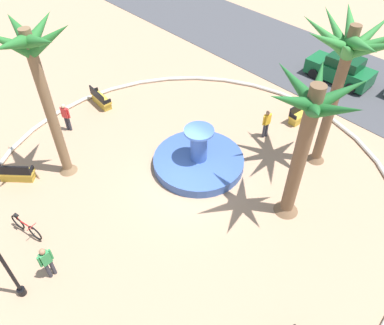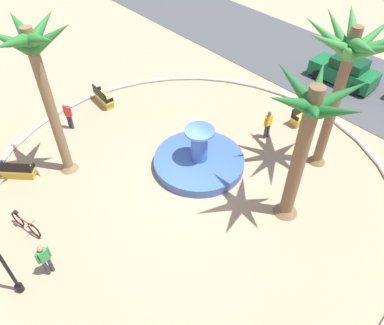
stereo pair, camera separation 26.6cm
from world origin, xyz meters
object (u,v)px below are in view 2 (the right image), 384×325
at_px(bicycle_red_frame, 26,224).
at_px(person_cyclist_photo, 268,123).
at_px(fountain, 199,160).
at_px(person_cyclist_helmet, 45,258).
at_px(palm_tree_near_fountain, 39,68).
at_px(palm_tree_mid_plaza, 349,58).
at_px(bench_east, 18,171).
at_px(palm_tree_by_curb, 307,130).
at_px(bench_north, 104,99).
at_px(bench_southwest, 303,116).
at_px(parked_car_leftmost, 344,71).
at_px(person_pedestrian_stroll, 68,114).

height_order(bicycle_red_frame, person_cyclist_photo, person_cyclist_photo).
distance_m(fountain, person_cyclist_helmet, 8.00).
bearing_deg(person_cyclist_helmet, bicycle_red_frame, 176.03).
distance_m(palm_tree_near_fountain, person_cyclist_photo, 10.89).
height_order(palm_tree_near_fountain, person_cyclist_photo, palm_tree_near_fountain).
distance_m(palm_tree_mid_plaza, bench_east, 15.03).
xyz_separation_m(palm_tree_by_curb, bicycle_red_frame, (-6.29, -8.62, -4.03)).
bearing_deg(bicycle_red_frame, palm_tree_mid_plaza, 66.54).
bearing_deg(palm_tree_by_curb, fountain, -169.66).
distance_m(bench_north, person_cyclist_photo, 9.49).
relative_size(palm_tree_by_curb, person_cyclist_photo, 3.95).
relative_size(palm_tree_by_curb, bicycle_red_frame, 3.82).
distance_m(bench_north, bicycle_red_frame, 9.14).
distance_m(bench_southwest, bicycle_red_frame, 14.65).
bearing_deg(bicycle_red_frame, bench_east, 162.96).
height_order(bench_southwest, parked_car_leftmost, parked_car_leftmost).
relative_size(palm_tree_near_fountain, person_cyclist_helmet, 4.50).
height_order(fountain, person_pedestrian_stroll, fountain).
bearing_deg(bench_east, palm_tree_by_curb, 38.85).
xyz_separation_m(fountain, palm_tree_near_fountain, (-3.89, -4.78, 5.01)).
height_order(bench_north, bench_southwest, same).
bearing_deg(palm_tree_by_curb, palm_tree_mid_plaza, 105.02).
height_order(palm_tree_near_fountain, parked_car_leftmost, palm_tree_near_fountain).
relative_size(bench_east, parked_car_leftmost, 0.36).
relative_size(person_cyclist_photo, parked_car_leftmost, 0.40).
bearing_deg(person_cyclist_photo, person_pedestrian_stroll, -135.65).
distance_m(person_cyclist_photo, person_pedestrian_stroll, 10.36).
relative_size(person_cyclist_helmet, parked_car_leftmost, 0.39).
xyz_separation_m(bench_southwest, person_cyclist_helmet, (-0.49, -14.53, 0.55)).
distance_m(palm_tree_near_fountain, palm_tree_by_curb, 10.19).
xyz_separation_m(bench_east, bench_southwest, (6.06, 13.39, 0.00)).
height_order(fountain, palm_tree_mid_plaza, palm_tree_mid_plaza).
distance_m(person_pedestrian_stroll, parked_car_leftmost, 16.52).
relative_size(palm_tree_near_fountain, person_cyclist_photo, 4.44).
xyz_separation_m(palm_tree_mid_plaza, bicycle_red_frame, (-5.32, -12.25, -5.10)).
bearing_deg(bench_north, bench_east, -67.33).
xyz_separation_m(fountain, palm_tree_mid_plaza, (3.59, 4.46, 5.17)).
bearing_deg(bench_east, person_cyclist_helmet, -11.60).
height_order(fountain, bench_southwest, fountain).
bearing_deg(person_cyclist_helmet, fountain, 94.70).
relative_size(bench_north, person_cyclist_helmet, 1.02).
bearing_deg(palm_tree_near_fountain, bicycle_red_frame, -54.21).
xyz_separation_m(bench_north, bicycle_red_frame, (5.75, -7.11, 0.04)).
bearing_deg(parked_car_leftmost, bench_north, -121.87).
bearing_deg(bench_north, palm_tree_by_curb, 7.14).
xyz_separation_m(palm_tree_near_fountain, person_cyclist_photo, (4.63, 8.82, -4.41)).
bearing_deg(palm_tree_near_fountain, person_cyclist_helmet, -34.87).
bearing_deg(bench_north, fountain, 5.17).
xyz_separation_m(fountain, person_cyclist_helmet, (0.65, -7.95, 0.58)).
relative_size(person_cyclist_helmet, person_pedestrian_stroll, 0.99).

